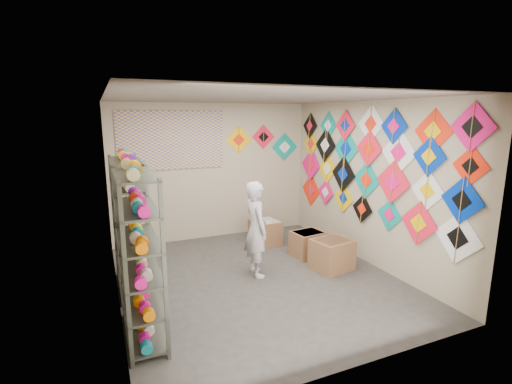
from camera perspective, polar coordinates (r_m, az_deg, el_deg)
name	(u,v)px	position (r m, az deg, el deg)	size (l,w,h in m)	color
ground	(258,279)	(5.85, 0.27, -13.21)	(4.50, 4.50, 0.00)	#35312E
room_walls	(258,173)	(5.37, 0.28, 2.92)	(4.50, 4.50, 4.50)	tan
shelf_rack_front	(140,257)	(4.30, -17.46, -9.49)	(0.40, 1.10, 1.90)	#4C5147
shelf_rack_back	(129,225)	(5.54, -18.90, -4.83)	(0.40, 1.10, 1.90)	#4C5147
string_spools	(133,232)	(4.89, -18.34, -5.81)	(0.12, 2.36, 0.12)	#FF1097
kite_wall_display	(367,167)	(6.41, 16.75, 3.77)	(0.06, 4.23, 2.08)	white
back_wall_kites	(264,142)	(7.82, 1.24, 7.71)	(1.63, 0.02, 0.79)	#F0B701
poster	(172,140)	(7.23, -12.81, 7.75)	(2.00, 0.01, 1.10)	#5B489D
shopkeeper	(256,229)	(5.74, 0.02, -5.71)	(0.38, 0.56, 1.50)	silver
carton_a	(332,255)	(6.22, 11.60, -9.40)	(0.60, 0.50, 0.50)	#8B5F3C
carton_b	(308,244)	(6.73, 7.98, -7.89)	(0.54, 0.44, 0.44)	#8B5F3C
carton_c	(265,232)	(7.24, 1.45, -6.21)	(0.49, 0.54, 0.47)	#8B5F3C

